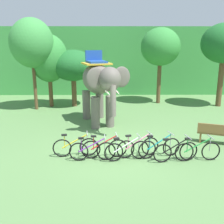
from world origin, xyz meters
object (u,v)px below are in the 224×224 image
Objects in this scene: bike_purple at (92,151)px; bike_white at (127,150)px; tree_center at (32,43)px; bike_teal at (159,148)px; tree_left at (224,44)px; tree_center_right at (49,59)px; bike_pink at (138,147)px; bike_green at (197,151)px; tree_far_right at (73,66)px; bike_yellow at (75,147)px; bike_red at (104,148)px; elephant at (99,83)px; bike_black at (175,151)px; wooden_bench at (216,133)px; tree_center_left at (160,47)px.

bike_purple and bike_white have the same top height.
tree_center is 3.39× the size of bike_teal.
tree_left is 12.16m from bike_purple.
bike_purple is 1.02× the size of bike_white.
tree_center is at bearing -135.49° from tree_center_right.
tree_center_right reaches higher than bike_white.
tree_left is 3.28× the size of bike_pink.
bike_green is at bearing -50.16° from tree_center_right.
bike_pink is at bearing 169.42° from bike_green.
tree_far_right is 2.25× the size of bike_teal.
bike_teal and bike_green have the same top height.
tree_left is 3.16× the size of bike_yellow.
tree_center is 3.30× the size of bike_yellow.
tree_left is at bearing 46.54° from bike_purple.
tree_center_right is 2.76× the size of bike_red.
elephant is 4.58m from bike_red.
bike_black is (4.74, -8.61, -2.31)m from tree_far_right.
bike_teal is at bearing -48.38° from tree_center.
bike_teal is at bearing -4.71° from bike_pink.
tree_far_right is 2.18× the size of bike_green.
elephant reaches higher than wooden_bench.
bike_pink is 0.97× the size of bike_black.
tree_center_left is at bearing 51.28° from elephant.
tree_center_right is 2.75× the size of bike_purple.
bike_teal is 0.98× the size of bike_black.
tree_left is 3.21× the size of bike_white.
wooden_bench is at bearing 38.81° from bike_black.
bike_yellow is at bearing 172.17° from bike_red.
bike_red is at bearing -178.90° from bike_teal.
tree_center_right is at bearing 125.19° from bike_teal.
elephant is at bearing 119.86° from bike_teal.
tree_far_right is (2.34, 0.85, -1.43)m from tree_center.
tree_far_right is 8.51m from bike_yellow.
elephant is 2.47× the size of bike_purple.
bike_yellow is at bearing -137.10° from tree_left.
bike_white is 0.54m from bike_pink.
bike_white is (1.26, 0.02, 0.00)m from bike_purple.
tree_center is at bearing -168.10° from tree_center_left.
tree_far_right is 9.80m from tree_left.
wooden_bench is (5.03, -2.82, -1.72)m from elephant.
tree_left reaches higher than bike_black.
tree_left reaches higher than bike_red.
tree_left is 10.12m from bike_green.
bike_white is at bearing -14.31° from bike_red.
bike_yellow and bike_pink have the same top height.
bike_yellow is 1.96m from bike_white.
tree_center_right is 9.42m from bike_red.
bike_green is at bearing -128.11° from wooden_bench.
bike_pink is 0.99× the size of bike_teal.
bike_purple is 1.10× the size of wooden_bench.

